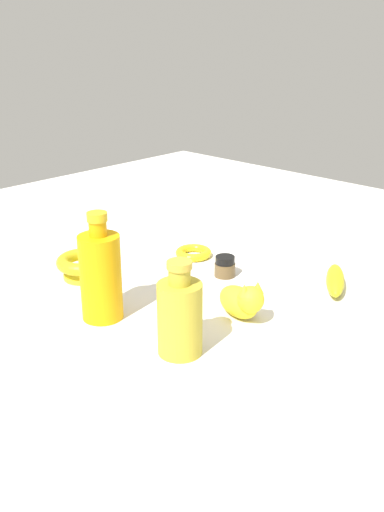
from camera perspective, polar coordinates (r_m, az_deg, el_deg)
ground at (r=1.20m, az=0.00°, el=-3.25°), size 2.00×2.00×0.00m
nail_polish_jar at (r=1.25m, az=3.25°, el=-1.03°), size 0.05×0.05×0.05m
cat_figurine at (r=1.08m, az=4.89°, el=-4.36°), size 0.13×0.09×0.08m
bowl at (r=1.26m, az=-10.56°, el=-0.78°), size 0.12×0.12×0.05m
bottle_tall at (r=1.06m, az=-8.94°, el=-1.84°), size 0.08×0.08×0.20m
banana at (r=1.23m, az=13.86°, el=-2.30°), size 0.11×0.15×0.04m
bangle at (r=1.36m, az=0.15°, el=0.31°), size 0.08×0.08×0.02m
bottle_short at (r=0.95m, az=-1.20°, el=-5.85°), size 0.07×0.07×0.16m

